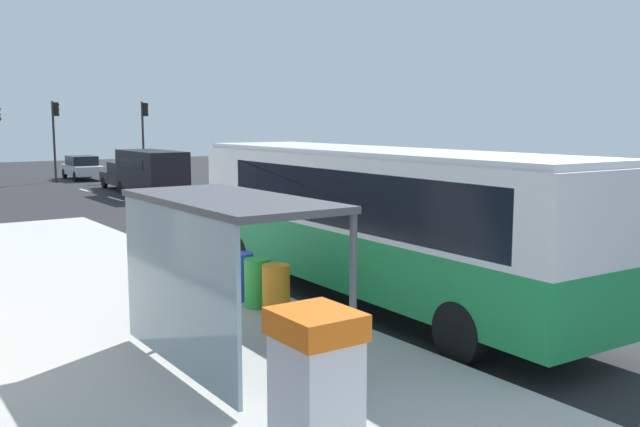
% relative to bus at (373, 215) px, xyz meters
% --- Properties ---
extents(ground_plane, '(56.00, 92.00, 0.04)m').
position_rel_bus_xyz_m(ground_plane, '(1.71, 12.38, -1.86)').
color(ground_plane, '#262628').
extents(sidewalk_platform, '(6.20, 30.00, 0.18)m').
position_rel_bus_xyz_m(sidewalk_platform, '(-4.69, 0.38, -1.75)').
color(sidewalk_platform, beige).
rests_on(sidewalk_platform, ground).
extents(lane_stripe_seg_1, '(0.16, 2.20, 0.01)m').
position_rel_bus_xyz_m(lane_stripe_seg_1, '(1.96, -2.62, -1.84)').
color(lane_stripe_seg_1, silver).
rests_on(lane_stripe_seg_1, ground).
extents(lane_stripe_seg_2, '(0.16, 2.20, 0.01)m').
position_rel_bus_xyz_m(lane_stripe_seg_2, '(1.96, 2.38, -1.84)').
color(lane_stripe_seg_2, silver).
rests_on(lane_stripe_seg_2, ground).
extents(lane_stripe_seg_3, '(0.16, 2.20, 0.01)m').
position_rel_bus_xyz_m(lane_stripe_seg_3, '(1.96, 7.38, -1.84)').
color(lane_stripe_seg_3, silver).
rests_on(lane_stripe_seg_3, ground).
extents(lane_stripe_seg_4, '(0.16, 2.20, 0.01)m').
position_rel_bus_xyz_m(lane_stripe_seg_4, '(1.96, 12.38, -1.84)').
color(lane_stripe_seg_4, silver).
rests_on(lane_stripe_seg_4, ground).
extents(lane_stripe_seg_5, '(0.16, 2.20, 0.01)m').
position_rel_bus_xyz_m(lane_stripe_seg_5, '(1.96, 17.38, -1.84)').
color(lane_stripe_seg_5, silver).
rests_on(lane_stripe_seg_5, ground).
extents(lane_stripe_seg_6, '(0.16, 2.20, 0.01)m').
position_rel_bus_xyz_m(lane_stripe_seg_6, '(1.96, 22.38, -1.84)').
color(lane_stripe_seg_6, silver).
rests_on(lane_stripe_seg_6, ground).
extents(lane_stripe_seg_7, '(0.16, 2.20, 0.01)m').
position_rel_bus_xyz_m(lane_stripe_seg_7, '(1.96, 27.38, -1.84)').
color(lane_stripe_seg_7, silver).
rests_on(lane_stripe_seg_7, ground).
extents(bus, '(2.82, 11.08, 3.21)m').
position_rel_bus_xyz_m(bus, '(0.00, 0.00, 0.00)').
color(bus, '#1E8C47').
rests_on(bus, ground).
extents(white_van, '(2.08, 5.22, 2.30)m').
position_rel_bus_xyz_m(white_van, '(3.91, 22.57, -0.50)').
color(white_van, black).
rests_on(white_van, ground).
extents(sedan_near, '(1.99, 4.47, 1.52)m').
position_rel_bus_xyz_m(sedan_near, '(4.01, 26.59, -1.05)').
color(sedan_near, black).
rests_on(sedan_near, ground).
extents(sedan_far, '(1.96, 4.46, 1.52)m').
position_rel_bus_xyz_m(sedan_far, '(4.01, 35.08, -1.05)').
color(sedan_far, '#B7B7BC').
rests_on(sedan_far, ground).
extents(ticket_machine, '(0.66, 0.76, 1.94)m').
position_rel_bus_xyz_m(ticket_machine, '(-5.66, -6.20, -0.67)').
color(ticket_machine, silver).
rests_on(ticket_machine, sidewalk_platform).
extents(recycling_bin_orange, '(0.52, 0.52, 0.95)m').
position_rel_bus_xyz_m(recycling_bin_orange, '(-2.49, -0.22, -1.19)').
color(recycling_bin_orange, orange).
rests_on(recycling_bin_orange, sidewalk_platform).
extents(recycling_bin_green, '(0.52, 0.52, 0.95)m').
position_rel_bus_xyz_m(recycling_bin_green, '(-2.49, 0.48, -1.19)').
color(recycling_bin_green, green).
rests_on(recycling_bin_green, sidewalk_platform).
extents(recycling_bin_blue, '(0.52, 0.52, 0.95)m').
position_rel_bus_xyz_m(recycling_bin_blue, '(-2.49, 1.18, -1.19)').
color(recycling_bin_blue, blue).
rests_on(recycling_bin_blue, sidewalk_platform).
extents(traffic_light_near_side, '(0.49, 0.28, 5.00)m').
position_rel_bus_xyz_m(traffic_light_near_side, '(7.21, 32.23, 1.48)').
color(traffic_light_near_side, '#2D2D2D').
rests_on(traffic_light_near_side, ground).
extents(traffic_light_median, '(0.49, 0.28, 5.00)m').
position_rel_bus_xyz_m(traffic_light_median, '(2.11, 33.83, 1.48)').
color(traffic_light_median, '#2D2D2D').
rests_on(traffic_light_median, ground).
extents(bus_shelter, '(1.80, 4.00, 2.50)m').
position_rel_bus_xyz_m(bus_shelter, '(-4.70, -2.06, 0.25)').
color(bus_shelter, '#4C4C51').
rests_on(bus_shelter, sidewalk_platform).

